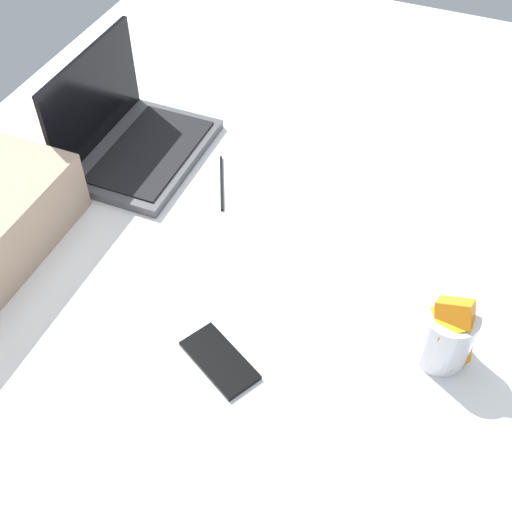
{
  "coord_description": "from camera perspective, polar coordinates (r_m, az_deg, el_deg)",
  "views": [
    {
      "loc": [
        -97.24,
        -38.37,
        109.11
      ],
      "look_at": [
        -25.93,
        -8.92,
        24.0
      ],
      "focal_mm": 45.21,
      "sensor_mm": 36.0,
      "label": 1
    }
  ],
  "objects": [
    {
      "name": "bed_mattress",
      "position": [
        1.45,
        0.65,
        4.04
      ],
      "size": [
        180.0,
        140.0,
        18.0
      ],
      "primitive_type": "cube",
      "color": "white",
      "rests_on": "ground"
    },
    {
      "name": "laptop",
      "position": [
        1.45,
        -11.01,
        10.24
      ],
      "size": [
        33.03,
        23.04,
        23.0
      ],
      "rotation": [
        0.0,
        0.0,
        -0.0
      ],
      "color": "#4C4C51",
      "rests_on": "bed_mattress"
    },
    {
      "name": "snack_cup",
      "position": [
        1.08,
        16.52,
        -6.52
      ],
      "size": [
        10.01,
        9.61,
        15.05
      ],
      "color": "silver",
      "rests_on": "bed_mattress"
    },
    {
      "name": "charger_cable",
      "position": [
        1.38,
        -3.06,
        6.5
      ],
      "size": [
        15.62,
        7.83,
        0.6
      ],
      "primitive_type": "cube",
      "rotation": [
        0.0,
        0.0,
        0.44
      ],
      "color": "black",
      "rests_on": "bed_mattress"
    },
    {
      "name": "cell_phone",
      "position": [
        1.08,
        -3.25,
        -9.2
      ],
      "size": [
        12.68,
        15.55,
        0.8
      ],
      "primitive_type": "cube",
      "rotation": [
        0.0,
        0.0,
        2.64
      ],
      "color": "black",
      "rests_on": "bed_mattress"
    }
  ]
}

